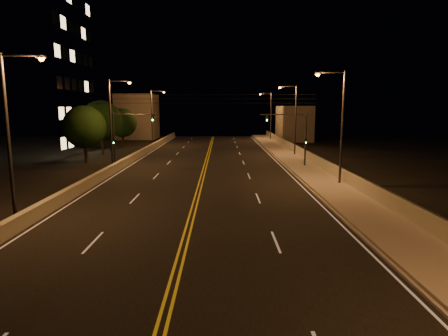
{
  "coord_description": "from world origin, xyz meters",
  "views": [
    {
      "loc": [
        1.8,
        -7.12,
        6.56
      ],
      "look_at": [
        2.0,
        18.0,
        2.5
      ],
      "focal_mm": 30.0,
      "sensor_mm": 36.0,
      "label": 1
    }
  ],
  "objects_px": {
    "streetlight_2": "(294,116)",
    "tree_1": "(101,120)",
    "tree_2": "(122,123)",
    "streetlight_6": "(153,114)",
    "traffic_signal_right": "(296,133)",
    "streetlight_4": "(12,127)",
    "streetlight_3": "(270,113)",
    "tree_0": "(84,127)",
    "streetlight_1": "(339,121)",
    "streetlight_5": "(113,118)",
    "traffic_signal_left": "(123,133)"
  },
  "relations": [
    {
      "from": "streetlight_2",
      "to": "tree_1",
      "type": "bearing_deg",
      "value": 174.54
    },
    {
      "from": "tree_1",
      "to": "tree_2",
      "type": "distance_m",
      "value": 9.56
    },
    {
      "from": "streetlight_6",
      "to": "traffic_signal_right",
      "type": "height_order",
      "value": "streetlight_6"
    },
    {
      "from": "streetlight_4",
      "to": "traffic_signal_right",
      "type": "bearing_deg",
      "value": 44.26
    },
    {
      "from": "streetlight_3",
      "to": "tree_1",
      "type": "bearing_deg",
      "value": -139.63
    },
    {
      "from": "tree_2",
      "to": "tree_0",
      "type": "bearing_deg",
      "value": -89.63
    },
    {
      "from": "tree_1",
      "to": "tree_2",
      "type": "relative_size",
      "value": 1.17
    },
    {
      "from": "tree_1",
      "to": "streetlight_1",
      "type": "bearing_deg",
      "value": -39.73
    },
    {
      "from": "streetlight_5",
      "to": "streetlight_2",
      "type": "bearing_deg",
      "value": 23.54
    },
    {
      "from": "streetlight_6",
      "to": "tree_2",
      "type": "relative_size",
      "value": 1.46
    },
    {
      "from": "streetlight_3",
      "to": "traffic_signal_left",
      "type": "distance_m",
      "value": 40.4
    },
    {
      "from": "streetlight_1",
      "to": "streetlight_2",
      "type": "height_order",
      "value": "same"
    },
    {
      "from": "streetlight_3",
      "to": "streetlight_6",
      "type": "xyz_separation_m",
      "value": [
        -21.46,
        -10.05,
        0.0
      ]
    },
    {
      "from": "streetlight_2",
      "to": "streetlight_3",
      "type": "xyz_separation_m",
      "value": [
        0.0,
        25.07,
        0.0
      ]
    },
    {
      "from": "traffic_signal_right",
      "to": "traffic_signal_left",
      "type": "relative_size",
      "value": 1.0
    },
    {
      "from": "streetlight_4",
      "to": "traffic_signal_left",
      "type": "relative_size",
      "value": 1.57
    },
    {
      "from": "traffic_signal_right",
      "to": "tree_0",
      "type": "distance_m",
      "value": 24.82
    },
    {
      "from": "streetlight_3",
      "to": "streetlight_6",
      "type": "relative_size",
      "value": 1.0
    },
    {
      "from": "tree_1",
      "to": "tree_0",
      "type": "bearing_deg",
      "value": -86.32
    },
    {
      "from": "traffic_signal_left",
      "to": "tree_2",
      "type": "relative_size",
      "value": 0.93
    },
    {
      "from": "traffic_signal_right",
      "to": "streetlight_5",
      "type": "bearing_deg",
      "value": 178.68
    },
    {
      "from": "streetlight_4",
      "to": "streetlight_5",
      "type": "bearing_deg",
      "value": 90.0
    },
    {
      "from": "streetlight_5",
      "to": "streetlight_6",
      "type": "distance_m",
      "value": 24.37
    },
    {
      "from": "traffic_signal_right",
      "to": "tree_0",
      "type": "bearing_deg",
      "value": 170.21
    },
    {
      "from": "streetlight_6",
      "to": "streetlight_2",
      "type": "bearing_deg",
      "value": -35.0
    },
    {
      "from": "streetlight_2",
      "to": "tree_2",
      "type": "height_order",
      "value": "streetlight_2"
    },
    {
      "from": "streetlight_1",
      "to": "streetlight_5",
      "type": "relative_size",
      "value": 1.0
    },
    {
      "from": "streetlight_2",
      "to": "tree_2",
      "type": "relative_size",
      "value": 1.46
    },
    {
      "from": "traffic_signal_right",
      "to": "streetlight_3",
      "type": "bearing_deg",
      "value": 87.48
    },
    {
      "from": "streetlight_3",
      "to": "tree_0",
      "type": "height_order",
      "value": "streetlight_3"
    },
    {
      "from": "tree_0",
      "to": "tree_1",
      "type": "bearing_deg",
      "value": 93.68
    },
    {
      "from": "streetlight_4",
      "to": "streetlight_6",
      "type": "height_order",
      "value": "same"
    },
    {
      "from": "streetlight_4",
      "to": "streetlight_2",
      "type": "bearing_deg",
      "value": 53.7
    },
    {
      "from": "tree_0",
      "to": "streetlight_4",
      "type": "bearing_deg",
      "value": -79.15
    },
    {
      "from": "streetlight_6",
      "to": "tree_1",
      "type": "relative_size",
      "value": 1.25
    },
    {
      "from": "streetlight_2",
      "to": "streetlight_4",
      "type": "bearing_deg",
      "value": -126.3
    },
    {
      "from": "streetlight_6",
      "to": "streetlight_3",
      "type": "bearing_deg",
      "value": 25.09
    },
    {
      "from": "streetlight_5",
      "to": "traffic_signal_left",
      "type": "bearing_deg",
      "value": -21.99
    },
    {
      "from": "streetlight_3",
      "to": "streetlight_6",
      "type": "distance_m",
      "value": 23.7
    },
    {
      "from": "streetlight_2",
      "to": "traffic_signal_left",
      "type": "xyz_separation_m",
      "value": [
        -20.32,
        -9.81,
        -1.65
      ]
    },
    {
      "from": "streetlight_4",
      "to": "tree_2",
      "type": "bearing_deg",
      "value": 96.42
    },
    {
      "from": "streetlight_2",
      "to": "tree_0",
      "type": "distance_m",
      "value": 26.61
    },
    {
      "from": "streetlight_1",
      "to": "streetlight_3",
      "type": "distance_m",
      "value": 44.58
    },
    {
      "from": "streetlight_6",
      "to": "tree_1",
      "type": "distance_m",
      "value": 13.49
    },
    {
      "from": "streetlight_5",
      "to": "tree_2",
      "type": "bearing_deg",
      "value": 102.24
    },
    {
      "from": "streetlight_2",
      "to": "tree_1",
      "type": "xyz_separation_m",
      "value": [
        -26.51,
        2.53,
        -0.68
      ]
    },
    {
      "from": "tree_0",
      "to": "tree_1",
      "type": "xyz_separation_m",
      "value": [
        -0.52,
        8.12,
        0.49
      ]
    },
    {
      "from": "streetlight_6",
      "to": "tree_0",
      "type": "distance_m",
      "value": 21.14
    },
    {
      "from": "traffic_signal_left",
      "to": "tree_0",
      "type": "distance_m",
      "value": 7.08
    },
    {
      "from": "traffic_signal_left",
      "to": "tree_2",
      "type": "bearing_deg",
      "value": 104.81
    }
  ]
}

